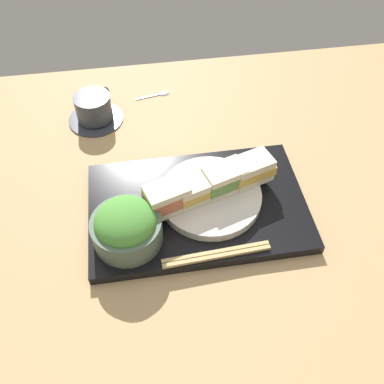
# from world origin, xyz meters

# --- Properties ---
(ground_plane) EXTENTS (1.40, 1.00, 0.03)m
(ground_plane) POSITION_xyz_m (0.00, 0.00, -0.01)
(ground_plane) COLOR tan
(serving_tray) EXTENTS (0.41, 0.26, 0.02)m
(serving_tray) POSITION_xyz_m (0.03, -0.01, 0.01)
(serving_tray) COLOR black
(serving_tray) RESTS_ON ground_plane
(sandwich_plate) EXTENTS (0.20, 0.20, 0.02)m
(sandwich_plate) POSITION_xyz_m (0.06, 0.00, 0.03)
(sandwich_plate) COLOR silver
(sandwich_plate) RESTS_ON serving_tray
(sandwich_nearmost) EXTENTS (0.09, 0.07, 0.06)m
(sandwich_nearmost) POSITION_xyz_m (-0.02, -0.02, 0.07)
(sandwich_nearmost) COLOR #EFE5C1
(sandwich_nearmost) RESTS_ON sandwich_plate
(sandwich_inner_near) EXTENTS (0.09, 0.07, 0.05)m
(sandwich_inner_near) POSITION_xyz_m (0.03, -0.01, 0.06)
(sandwich_inner_near) COLOR #EFE5C1
(sandwich_inner_near) RESTS_ON sandwich_plate
(sandwich_inner_far) EXTENTS (0.09, 0.07, 0.05)m
(sandwich_inner_far) POSITION_xyz_m (0.09, 0.01, 0.06)
(sandwich_inner_far) COLOR #EFE5C1
(sandwich_inner_far) RESTS_ON sandwich_plate
(sandwich_farmost) EXTENTS (0.09, 0.07, 0.05)m
(sandwich_farmost) POSITION_xyz_m (0.14, 0.03, 0.06)
(sandwich_farmost) COLOR #EFE5C1
(sandwich_farmost) RESTS_ON sandwich_plate
(salad_bowl) EXTENTS (0.12, 0.12, 0.08)m
(salad_bowl) POSITION_xyz_m (-0.10, -0.07, 0.06)
(salad_bowl) COLOR #4C6051
(salad_bowl) RESTS_ON serving_tray
(chopsticks_pair) EXTENTS (0.19, 0.03, 0.01)m
(chopsticks_pair) POSITION_xyz_m (0.05, -0.13, 0.02)
(chopsticks_pair) COLOR tan
(chopsticks_pair) RESTS_ON serving_tray
(coffee_cup) EXTENTS (0.13, 0.13, 0.07)m
(coffee_cup) POSITION_xyz_m (-0.16, 0.29, 0.03)
(coffee_cup) COLOR #333842
(coffee_cup) RESTS_ON ground_plane
(teaspoon) EXTENTS (0.09, 0.03, 0.01)m
(teaspoon) POSITION_xyz_m (-0.00, 0.36, 0.00)
(teaspoon) COLOR silver
(teaspoon) RESTS_ON ground_plane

